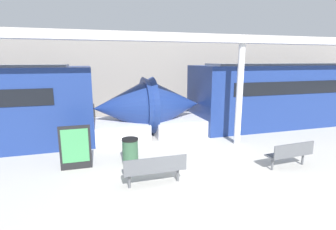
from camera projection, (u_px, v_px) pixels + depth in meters
name	position (u px, v px, depth m)	size (l,w,h in m)	color
ground_plane	(206.00, 189.00, 6.96)	(60.00, 60.00, 0.00)	#B2AFA8
station_wall	(138.00, 75.00, 15.64)	(56.00, 0.20, 5.00)	gray
train_left	(297.00, 95.00, 14.17)	(16.79, 2.93, 3.20)	navy
bench_near	(155.00, 168.00, 7.05)	(1.72, 0.45, 0.86)	#4C4F54
bench_far	(291.00, 153.00, 8.21)	(1.58, 0.54, 0.86)	#4C4F54
trash_bin	(130.00, 151.00, 8.62)	(0.54, 0.54, 0.86)	#2D5138
poster_board	(75.00, 147.00, 8.11)	(0.94, 0.07, 1.40)	black
support_column_near	(239.00, 95.00, 10.34)	(0.25, 0.25, 3.99)	silver
canopy_beam	(243.00, 39.00, 9.90)	(28.00, 0.60, 0.28)	#B7B7BC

